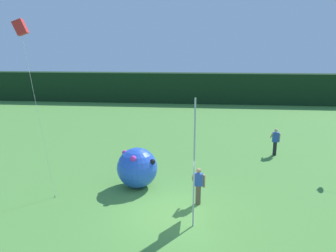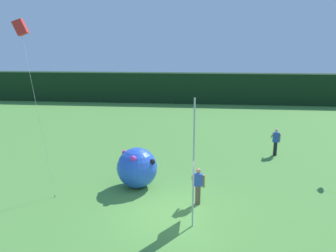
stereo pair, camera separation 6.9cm
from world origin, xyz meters
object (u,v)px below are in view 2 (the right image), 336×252
at_px(banner_flag, 194,165).
at_px(person_mid_field, 198,185).
at_px(kite_red_box_2, 21,29).
at_px(person_near_banner, 276,141).
at_px(inflatable_balloon, 137,168).

xyz_separation_m(banner_flag, person_mid_field, (0.15, 1.46, -1.42)).
relative_size(person_mid_field, kite_red_box_2, 0.21).
distance_m(person_near_banner, kite_red_box_2, 14.89).
relative_size(banner_flag, kite_red_box_2, 0.63).
relative_size(person_mid_field, inflatable_balloon, 0.84).
xyz_separation_m(person_near_banner, kite_red_box_2, (-11.94, -6.37, 6.22)).
xyz_separation_m(person_mid_field, inflatable_balloon, (-2.85, 1.45, 0.11)).
bearing_deg(kite_red_box_2, person_mid_field, -4.72).
height_order(person_near_banner, person_mid_field, person_near_banner).
bearing_deg(person_mid_field, kite_red_box_2, 175.28).
distance_m(person_mid_field, inflatable_balloon, 3.19).
height_order(banner_flag, kite_red_box_2, kite_red_box_2).
xyz_separation_m(person_near_banner, inflatable_balloon, (-7.39, -5.53, 0.06)).
bearing_deg(inflatable_balloon, person_mid_field, -26.96).
distance_m(banner_flag, person_mid_field, 2.04).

